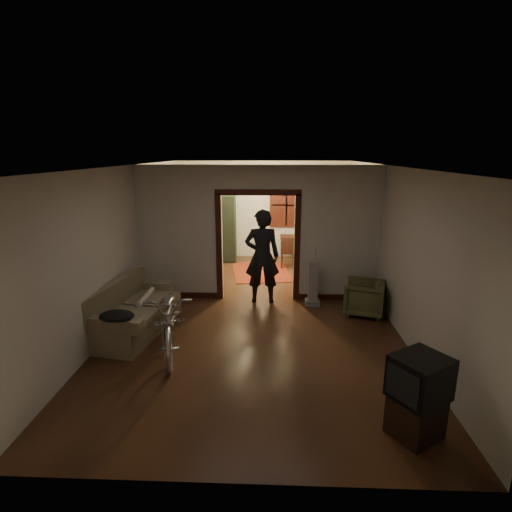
# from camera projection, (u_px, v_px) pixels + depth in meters

# --- Properties ---
(floor) EXTENTS (5.00, 8.50, 0.01)m
(floor) POSITION_uv_depth(u_px,v_px,m) (257.00, 311.00, 7.89)
(floor) COLOR #331C10
(floor) RESTS_ON ground
(ceiling) EXTENTS (5.00, 8.50, 0.01)m
(ceiling) POSITION_uv_depth(u_px,v_px,m) (257.00, 166.00, 7.18)
(ceiling) COLOR white
(ceiling) RESTS_ON floor
(wall_back) EXTENTS (5.00, 0.02, 2.80)m
(wall_back) POSITION_uv_depth(u_px,v_px,m) (262.00, 210.00, 11.64)
(wall_back) COLOR beige
(wall_back) RESTS_ON floor
(wall_left) EXTENTS (0.02, 8.50, 2.80)m
(wall_left) POSITION_uv_depth(u_px,v_px,m) (126.00, 241.00, 7.63)
(wall_left) COLOR beige
(wall_left) RESTS_ON floor
(wall_right) EXTENTS (0.02, 8.50, 2.80)m
(wall_right) POSITION_uv_depth(u_px,v_px,m) (390.00, 243.00, 7.44)
(wall_right) COLOR beige
(wall_right) RESTS_ON floor
(partition_wall) EXTENTS (5.00, 0.14, 2.80)m
(partition_wall) POSITION_uv_depth(u_px,v_px,m) (258.00, 234.00, 8.26)
(partition_wall) COLOR beige
(partition_wall) RESTS_ON floor
(door_casing) EXTENTS (1.74, 0.20, 2.32)m
(door_casing) POSITION_uv_depth(u_px,v_px,m) (258.00, 248.00, 8.33)
(door_casing) COLOR #33120B
(door_casing) RESTS_ON floor
(far_window) EXTENTS (0.98, 0.06, 1.28)m
(far_window) POSITION_uv_depth(u_px,v_px,m) (286.00, 205.00, 11.54)
(far_window) COLOR black
(far_window) RESTS_ON wall_back
(chandelier) EXTENTS (0.24, 0.24, 0.24)m
(chandelier) POSITION_uv_depth(u_px,v_px,m) (261.00, 181.00, 9.71)
(chandelier) COLOR #FFE0A5
(chandelier) RESTS_ON ceiling
(light_switch) EXTENTS (0.08, 0.01, 0.12)m
(light_switch) POSITION_uv_depth(u_px,v_px,m) (309.00, 242.00, 8.18)
(light_switch) COLOR silver
(light_switch) RESTS_ON partition_wall
(sofa) EXTENTS (1.18, 2.06, 0.90)m
(sofa) POSITION_uv_depth(u_px,v_px,m) (135.00, 307.00, 6.88)
(sofa) COLOR #6D6648
(sofa) RESTS_ON floor
(rolled_paper) EXTENTS (0.10, 0.81, 0.10)m
(rolled_paper) POSITION_uv_depth(u_px,v_px,m) (146.00, 297.00, 7.15)
(rolled_paper) COLOR beige
(rolled_paper) RESTS_ON sofa
(jacket) EXTENTS (0.52, 0.39, 0.15)m
(jacket) POSITION_uv_depth(u_px,v_px,m) (117.00, 316.00, 5.94)
(jacket) COLOR black
(jacket) RESTS_ON sofa
(bicycle) EXTENTS (1.12, 2.07, 1.03)m
(bicycle) POSITION_uv_depth(u_px,v_px,m) (170.00, 319.00, 6.24)
(bicycle) COLOR silver
(bicycle) RESTS_ON floor
(armchair) EXTENTS (0.90, 0.89, 0.66)m
(armchair) POSITION_uv_depth(u_px,v_px,m) (364.00, 298.00, 7.66)
(armchair) COLOR #4F532E
(armchair) RESTS_ON floor
(tv_stand) EXTENTS (0.66, 0.65, 0.45)m
(tv_stand) POSITION_uv_depth(u_px,v_px,m) (415.00, 417.00, 4.38)
(tv_stand) COLOR black
(tv_stand) RESTS_ON floor
(crt_tv) EXTENTS (0.73, 0.72, 0.47)m
(crt_tv) POSITION_uv_depth(u_px,v_px,m) (420.00, 378.00, 4.26)
(crt_tv) COLOR black
(crt_tv) RESTS_ON tv_stand
(vacuum) EXTENTS (0.31, 0.26, 0.94)m
(vacuum) POSITION_uv_depth(u_px,v_px,m) (313.00, 283.00, 8.06)
(vacuum) COLOR gray
(vacuum) RESTS_ON floor
(person) EXTENTS (0.74, 0.51, 1.95)m
(person) POSITION_uv_depth(u_px,v_px,m) (262.00, 256.00, 8.14)
(person) COLOR black
(person) RESTS_ON floor
(oriental_rug) EXTENTS (1.69, 2.06, 0.01)m
(oriental_rug) POSITION_uv_depth(u_px,v_px,m) (261.00, 272.00, 10.42)
(oriental_rug) COLOR maroon
(oriental_rug) RESTS_ON floor
(locker) EXTENTS (0.98, 0.59, 1.88)m
(locker) POSITION_uv_depth(u_px,v_px,m) (220.00, 228.00, 11.32)
(locker) COLOR #1E321E
(locker) RESTS_ON floor
(globe) EXTENTS (0.29, 0.29, 0.29)m
(globe) POSITION_uv_depth(u_px,v_px,m) (219.00, 193.00, 11.06)
(globe) COLOR #1E5972
(globe) RESTS_ON locker
(desk) EXTENTS (0.99, 0.60, 0.70)m
(desk) POSITION_uv_depth(u_px,v_px,m) (297.00, 248.00, 11.46)
(desk) COLOR black
(desk) RESTS_ON floor
(desk_chair) EXTENTS (0.44, 0.44, 0.85)m
(desk_chair) POSITION_uv_depth(u_px,v_px,m) (288.00, 252.00, 10.77)
(desk_chair) COLOR black
(desk_chair) RESTS_ON floor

